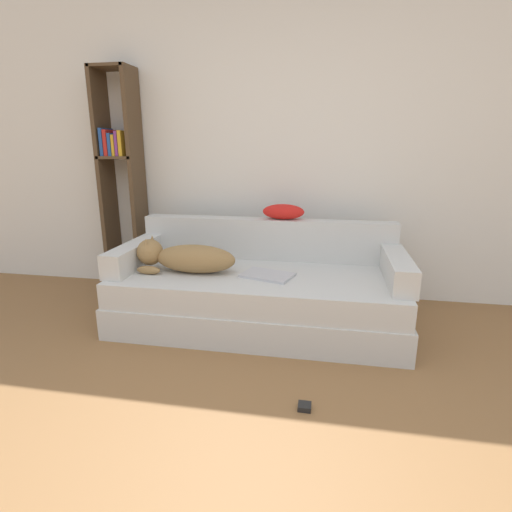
{
  "coord_description": "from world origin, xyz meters",
  "views": [
    {
      "loc": [
        0.36,
        -0.95,
        1.28
      ],
      "look_at": [
        -0.12,
        1.63,
        0.55
      ],
      "focal_mm": 28.0,
      "sensor_mm": 36.0,
      "label": 1
    }
  ],
  "objects_px": {
    "couch": "(258,299)",
    "laptop": "(267,275)",
    "throw_pillow": "(283,212)",
    "dog": "(185,257)",
    "bookshelf": "(121,173)",
    "power_adapter": "(305,407)"
  },
  "relations": [
    {
      "from": "laptop",
      "to": "throw_pillow",
      "type": "distance_m",
      "value": 0.61
    },
    {
      "from": "couch",
      "to": "laptop",
      "type": "distance_m",
      "value": 0.24
    },
    {
      "from": "throw_pillow",
      "to": "power_adapter",
      "type": "relative_size",
      "value": 4.95
    },
    {
      "from": "laptop",
      "to": "bookshelf",
      "type": "relative_size",
      "value": 0.21
    },
    {
      "from": "laptop",
      "to": "bookshelf",
      "type": "distance_m",
      "value": 1.67
    },
    {
      "from": "couch",
      "to": "throw_pillow",
      "type": "bearing_deg",
      "value": 72.88
    },
    {
      "from": "throw_pillow",
      "to": "power_adapter",
      "type": "distance_m",
      "value": 1.57
    },
    {
      "from": "dog",
      "to": "power_adapter",
      "type": "bearing_deg",
      "value": -43.05
    },
    {
      "from": "dog",
      "to": "bookshelf",
      "type": "height_order",
      "value": "bookshelf"
    },
    {
      "from": "couch",
      "to": "laptop",
      "type": "relative_size",
      "value": 5.16
    },
    {
      "from": "laptop",
      "to": "power_adapter",
      "type": "relative_size",
      "value": 6.0
    },
    {
      "from": "dog",
      "to": "power_adapter",
      "type": "distance_m",
      "value": 1.36
    },
    {
      "from": "dog",
      "to": "throw_pillow",
      "type": "height_order",
      "value": "throw_pillow"
    },
    {
      "from": "dog",
      "to": "power_adapter",
      "type": "height_order",
      "value": "dog"
    },
    {
      "from": "couch",
      "to": "laptop",
      "type": "xyz_separation_m",
      "value": [
        0.08,
        -0.07,
        0.21
      ]
    },
    {
      "from": "laptop",
      "to": "throw_pillow",
      "type": "height_order",
      "value": "throw_pillow"
    },
    {
      "from": "couch",
      "to": "laptop",
      "type": "bearing_deg",
      "value": -42.97
    },
    {
      "from": "dog",
      "to": "bookshelf",
      "type": "bearing_deg",
      "value": 140.69
    },
    {
      "from": "couch",
      "to": "power_adapter",
      "type": "xyz_separation_m",
      "value": [
        0.4,
        -0.94,
        -0.18
      ]
    },
    {
      "from": "couch",
      "to": "throw_pillow",
      "type": "xyz_separation_m",
      "value": [
        0.13,
        0.41,
        0.58
      ]
    },
    {
      "from": "couch",
      "to": "power_adapter",
      "type": "height_order",
      "value": "couch"
    },
    {
      "from": "dog",
      "to": "laptop",
      "type": "height_order",
      "value": "dog"
    }
  ]
}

